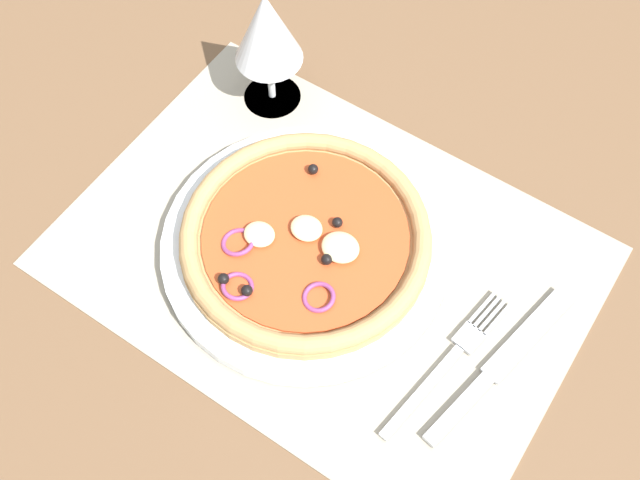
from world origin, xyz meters
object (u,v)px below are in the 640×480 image
(pizza, at_px, (305,237))
(knife, at_px, (501,363))
(plate, at_px, (306,246))
(fork, at_px, (453,357))
(wine_glass, at_px, (267,32))

(pizza, relative_size, knife, 1.23)
(plate, relative_size, pizza, 1.16)
(plate, height_order, fork, plate)
(knife, bearing_deg, plate, 101.14)
(knife, distance_m, wine_glass, 0.40)
(pizza, distance_m, wine_glass, 0.21)
(plate, xyz_separation_m, knife, (0.22, -0.00, -0.00))
(pizza, bearing_deg, plate, 92.35)
(plate, height_order, pizza, pizza)
(fork, distance_m, knife, 0.04)
(wine_glass, bearing_deg, plate, -44.96)
(knife, bearing_deg, pizza, 101.28)
(plate, relative_size, knife, 1.43)
(wine_glass, bearing_deg, pizza, -45.06)
(pizza, bearing_deg, wine_glass, 134.94)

